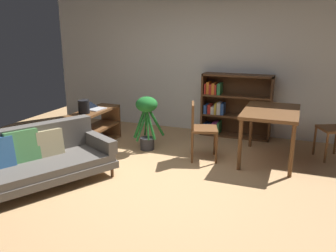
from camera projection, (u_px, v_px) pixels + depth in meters
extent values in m
plane|color=tan|center=(154.00, 182.00, 4.64)|extent=(8.16, 8.16, 0.00)
cube|color=silver|center=(208.00, 63.00, 6.69)|extent=(6.80, 0.10, 2.70)
cylinder|color=#56351E|center=(112.00, 172.00, 4.79)|extent=(0.04, 0.04, 0.13)
cylinder|color=#56351E|center=(87.00, 158.00, 5.33)|extent=(0.04, 0.04, 0.13)
cube|color=#56514C|center=(44.00, 172.00, 4.52)|extent=(1.60, 1.98, 0.10)
cube|color=#56514C|center=(43.00, 164.00, 4.49)|extent=(1.53, 1.90, 0.10)
cube|color=#56514C|center=(32.00, 140.00, 4.67)|extent=(0.97, 1.59, 0.41)
cube|color=#56514C|center=(98.00, 141.00, 4.97)|extent=(0.79, 0.51, 0.19)
cube|color=#4C894C|center=(22.00, 147.00, 4.45)|extent=(0.37, 0.46, 0.43)
cube|color=tan|center=(49.00, 143.00, 4.68)|extent=(0.33, 0.40, 0.37)
cube|color=brown|center=(111.00, 120.00, 6.59)|extent=(0.40, 0.04, 0.62)
cube|color=brown|center=(75.00, 136.00, 5.57)|extent=(0.40, 0.04, 0.62)
cube|color=brown|center=(95.00, 129.00, 6.09)|extent=(0.40, 1.13, 0.04)
cube|color=brown|center=(94.00, 111.00, 6.00)|extent=(0.40, 1.17, 0.04)
cube|color=brown|center=(95.00, 143.00, 6.16)|extent=(0.40, 1.13, 0.04)
cube|color=silver|center=(97.00, 109.00, 6.05)|extent=(0.25, 0.33, 0.02)
cube|color=black|center=(89.00, 106.00, 6.13)|extent=(0.22, 0.31, 0.08)
cylinder|color=black|center=(84.00, 107.00, 5.75)|extent=(0.19, 0.19, 0.22)
cylinder|color=slate|center=(84.00, 104.00, 5.74)|extent=(0.10, 0.10, 0.01)
cylinder|color=#333338|center=(147.00, 143.00, 5.88)|extent=(0.24, 0.24, 0.21)
cylinder|color=#1E6B28|center=(151.00, 125.00, 5.74)|extent=(0.20, 0.09, 0.48)
cylinder|color=#1E6B28|center=(155.00, 121.00, 5.85)|extent=(0.24, 0.29, 0.59)
cylinder|color=#1E6B28|center=(146.00, 125.00, 5.88)|extent=(0.14, 0.17, 0.42)
cylinder|color=#1E6B28|center=(141.00, 121.00, 5.78)|extent=(0.25, 0.11, 0.61)
cylinder|color=#1E6B28|center=(142.00, 127.00, 5.70)|extent=(0.11, 0.27, 0.46)
cylinder|color=#1E6B28|center=(148.00, 124.00, 5.72)|extent=(0.11, 0.15, 0.53)
ellipsoid|color=#1E6B28|center=(147.00, 104.00, 5.70)|extent=(0.36, 0.36, 0.26)
cylinder|color=brown|center=(251.00, 126.00, 5.95)|extent=(0.06, 0.06, 0.76)
cylinder|color=brown|center=(240.00, 145.00, 4.94)|extent=(0.06, 0.06, 0.76)
cylinder|color=brown|center=(295.00, 130.00, 5.70)|extent=(0.06, 0.06, 0.76)
cylinder|color=brown|center=(292.00, 151.00, 4.70)|extent=(0.06, 0.06, 0.76)
cube|color=brown|center=(271.00, 112.00, 5.21)|extent=(0.81, 1.22, 0.05)
cylinder|color=brown|center=(326.00, 148.00, 5.24)|extent=(0.04, 0.04, 0.47)
cylinder|color=brown|center=(315.00, 141.00, 5.60)|extent=(0.04, 0.04, 0.47)
cylinder|color=brown|center=(336.00, 140.00, 5.62)|extent=(0.04, 0.04, 0.47)
cube|color=brown|center=(333.00, 129.00, 5.36)|extent=(0.53, 0.53, 0.04)
cylinder|color=brown|center=(215.00, 141.00, 5.60)|extent=(0.04, 0.04, 0.47)
cylinder|color=brown|center=(216.00, 149.00, 5.22)|extent=(0.04, 0.04, 0.47)
cylinder|color=brown|center=(192.00, 140.00, 5.62)|extent=(0.04, 0.04, 0.47)
cylinder|color=brown|center=(192.00, 148.00, 5.24)|extent=(0.04, 0.04, 0.47)
cube|color=brown|center=(204.00, 129.00, 5.35)|extent=(0.51, 0.53, 0.04)
cube|color=brown|center=(193.00, 115.00, 5.30)|extent=(0.15, 0.37, 0.39)
cube|color=#56351E|center=(204.00, 103.00, 6.69)|extent=(0.04, 0.34, 1.19)
cube|color=#56351E|center=(271.00, 109.00, 6.25)|extent=(0.04, 0.34, 1.19)
cube|color=#56351E|center=(238.00, 75.00, 6.32)|extent=(1.30, 0.34, 0.04)
cube|color=#56351E|center=(235.00, 135.00, 6.63)|extent=(1.30, 0.34, 0.04)
cube|color=#56351E|center=(238.00, 104.00, 6.61)|extent=(1.26, 0.04, 1.19)
cube|color=#56351E|center=(236.00, 116.00, 6.53)|extent=(1.26, 0.33, 0.04)
cube|color=#56351E|center=(237.00, 96.00, 6.42)|extent=(1.26, 0.33, 0.04)
cube|color=#2D5199|center=(206.00, 127.00, 6.78)|extent=(0.04, 0.25, 0.19)
cube|color=#2D5199|center=(209.00, 128.00, 6.76)|extent=(0.06, 0.26, 0.18)
cube|color=red|center=(211.00, 129.00, 6.73)|extent=(0.05, 0.21, 0.15)
cube|color=#993884|center=(214.00, 127.00, 6.72)|extent=(0.04, 0.26, 0.21)
cube|color=#993884|center=(217.00, 127.00, 6.70)|extent=(0.04, 0.26, 0.22)
cube|color=#337F47|center=(219.00, 127.00, 6.68)|extent=(0.04, 0.27, 0.23)
cube|color=#2D5199|center=(207.00, 108.00, 6.68)|extent=(0.06, 0.27, 0.17)
cube|color=red|center=(210.00, 109.00, 6.64)|extent=(0.06, 0.21, 0.18)
cube|color=silver|center=(214.00, 110.00, 6.63)|extent=(0.06, 0.25, 0.14)
cube|color=gold|center=(217.00, 108.00, 6.61)|extent=(0.03, 0.29, 0.21)
cube|color=silver|center=(220.00, 108.00, 6.57)|extent=(0.07, 0.24, 0.23)
cube|color=#2D5199|center=(223.00, 109.00, 6.55)|extent=(0.06, 0.22, 0.21)
cube|color=red|center=(207.00, 88.00, 6.58)|extent=(0.03, 0.29, 0.20)
cube|color=orange|center=(209.00, 88.00, 6.54)|extent=(0.05, 0.21, 0.23)
cube|color=red|center=(211.00, 89.00, 6.54)|extent=(0.05, 0.25, 0.19)
cube|color=orange|center=(215.00, 88.00, 6.53)|extent=(0.05, 0.29, 0.21)
cube|color=red|center=(217.00, 89.00, 6.51)|extent=(0.03, 0.28, 0.19)
cube|color=#337F47|center=(220.00, 89.00, 6.48)|extent=(0.06, 0.26, 0.21)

